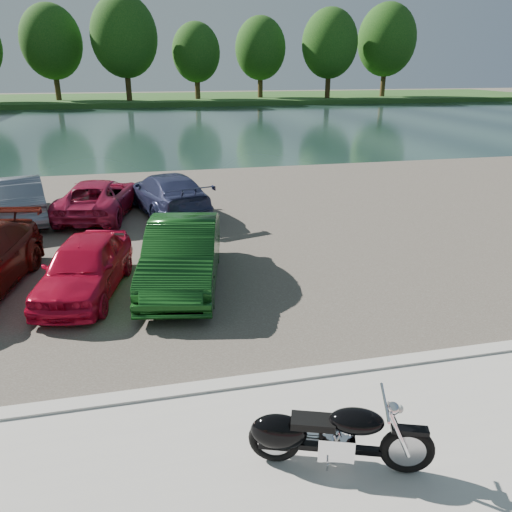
# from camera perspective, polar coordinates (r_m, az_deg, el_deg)

# --- Properties ---
(ground) EXTENTS (200.00, 200.00, 0.00)m
(ground) POSITION_cam_1_polar(r_m,az_deg,el_deg) (7.04, 7.03, -23.46)
(ground) COLOR #595447
(ground) RESTS_ON ground
(kerb) EXTENTS (60.00, 0.30, 0.14)m
(kerb) POSITION_cam_1_polar(r_m,az_deg,el_deg) (8.46, 2.44, -13.93)
(kerb) COLOR beige
(kerb) RESTS_ON ground
(parking_lot) EXTENTS (60.00, 18.00, 0.04)m
(parking_lot) POSITION_cam_1_polar(r_m,az_deg,el_deg) (16.53, -5.67, 3.69)
(parking_lot) COLOR #463F39
(parking_lot) RESTS_ON ground
(river) EXTENTS (120.00, 40.00, 0.00)m
(river) POSITION_cam_1_polar(r_m,az_deg,el_deg) (44.99, -10.59, 14.40)
(river) COLOR #1A2F2C
(river) RESTS_ON ground
(far_bank) EXTENTS (120.00, 24.00, 0.60)m
(far_bank) POSITION_cam_1_polar(r_m,az_deg,el_deg) (76.84, -11.83, 17.15)
(far_bank) COLOR #234518
(far_bank) RESTS_ON ground
(far_trees) EXTENTS (70.25, 10.68, 12.52)m
(far_trees) POSITION_cam_1_polar(r_m,az_deg,el_deg) (70.79, -8.31, 22.90)
(far_trees) COLOR #372914
(far_trees) RESTS_ON far_bank
(motorcycle) EXTENTS (2.25, 1.06, 1.05)m
(motorcycle) POSITION_cam_1_polar(r_m,az_deg,el_deg) (6.71, 7.66, -19.63)
(motorcycle) COLOR black
(motorcycle) RESTS_ON promenade
(car_4) EXTENTS (2.27, 4.01, 1.29)m
(car_4) POSITION_cam_1_polar(r_m,az_deg,el_deg) (11.82, -18.99, -1.15)
(car_4) COLOR red
(car_4) RESTS_ON parking_lot
(car_5) EXTENTS (2.39, 4.76, 1.50)m
(car_5) POSITION_cam_1_polar(r_m,az_deg,el_deg) (11.75, -8.39, 0.24)
(car_5) COLOR #103C13
(car_5) RESTS_ON parking_lot
(car_9) EXTENTS (2.57, 4.77, 1.49)m
(car_9) POSITION_cam_1_polar(r_m,az_deg,el_deg) (18.39, -25.65, 5.96)
(car_9) COLOR slate
(car_9) RESTS_ON parking_lot
(car_10) EXTENTS (2.93, 4.86, 1.26)m
(car_10) POSITION_cam_1_polar(r_m,az_deg,el_deg) (17.96, -17.54, 6.37)
(car_10) COLOR #AC1C42
(car_10) RESTS_ON parking_lot
(car_11) EXTENTS (3.17, 5.13, 1.39)m
(car_11) POSITION_cam_1_polar(r_m,az_deg,el_deg) (17.78, -10.16, 7.09)
(car_11) COLOR navy
(car_11) RESTS_ON parking_lot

